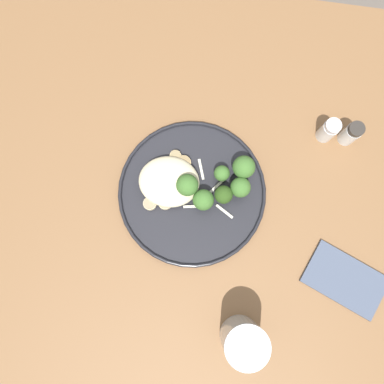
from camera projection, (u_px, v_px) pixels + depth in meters
ground at (199, 238)px, 1.57m from camera, size 6.00×6.00×0.00m
wooden_dining_table at (203, 222)px, 0.91m from camera, size 1.40×1.00×0.74m
dinner_plate at (192, 193)px, 0.84m from camera, size 0.29×0.29×0.02m
noodle_bed at (169, 182)px, 0.82m from camera, size 0.12×0.10×0.04m
seared_scallop_rear_pale at (159, 185)px, 0.83m from camera, size 0.04×0.04×0.01m
seared_scallop_tilted_round at (165, 203)px, 0.82m from camera, size 0.03×0.03×0.01m
seared_scallop_tiny_bay at (172, 179)px, 0.83m from camera, size 0.02×0.02×0.02m
seared_scallop_left_edge at (175, 156)px, 0.84m from camera, size 0.02×0.02×0.01m
seared_scallop_front_small at (184, 163)px, 0.83m from camera, size 0.03×0.03×0.01m
seared_scallop_center_golden at (150, 204)px, 0.82m from camera, size 0.03×0.03×0.01m
broccoli_floret_small_sprig at (187, 185)px, 0.80m from camera, size 0.04×0.04×0.06m
broccoli_floret_rear_charred at (203, 200)px, 0.80m from camera, size 0.04×0.04×0.05m
broccoli_floret_left_leaning at (222, 174)px, 0.81m from camera, size 0.03×0.03×0.04m
broccoli_floret_center_pile at (240, 187)px, 0.80m from camera, size 0.04×0.04×0.06m
broccoli_floret_beside_noodles at (223, 195)px, 0.80m from camera, size 0.03×0.03×0.06m
broccoli_floret_front_edge at (244, 167)px, 0.80m from camera, size 0.04×0.04×0.07m
onion_sliver_curled_piece at (201, 169)px, 0.84m from camera, size 0.02×0.04×0.00m
onion_sliver_pale_crescent at (195, 206)px, 0.82m from camera, size 0.05×0.01×0.00m
onion_sliver_short_strip at (215, 188)px, 0.83m from camera, size 0.04×0.05×0.00m
onion_sliver_long_sliver at (224, 211)px, 0.82m from camera, size 0.04×0.02×0.00m
water_glass at (243, 340)px, 0.75m from camera, size 0.08×0.08×0.12m
folded_napkin at (345, 280)px, 0.81m from camera, size 0.17×0.14×0.01m
salt_shaker at (328, 130)px, 0.83m from camera, size 0.03×0.03×0.07m
pepper_shaker at (351, 134)px, 0.83m from camera, size 0.03×0.03×0.07m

